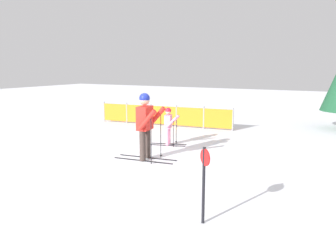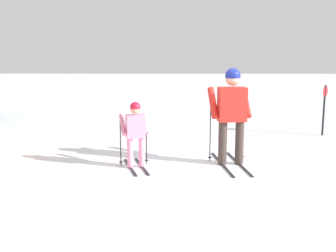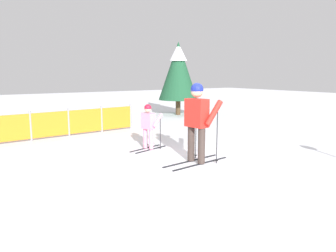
% 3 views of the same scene
% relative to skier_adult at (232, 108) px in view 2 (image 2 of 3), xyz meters
% --- Properties ---
extents(ground_plane, '(60.00, 60.00, 0.00)m').
position_rel_skier_adult_xyz_m(ground_plane, '(-0.08, -0.14, -1.11)').
color(ground_plane, white).
extents(skier_adult, '(1.79, 0.84, 1.85)m').
position_rel_skier_adult_xyz_m(skier_adult, '(0.00, 0.00, 0.00)').
color(skier_adult, black).
rests_on(skier_adult, ground_plane).
extents(skier_child, '(1.20, 0.63, 1.24)m').
position_rel_skier_adult_xyz_m(skier_child, '(-0.25, 1.81, -0.38)').
color(skier_child, black).
rests_on(skier_child, ground_plane).
extents(trail_marker, '(0.23, 0.19, 1.29)m').
position_rel_skier_adult_xyz_m(trail_marker, '(2.82, -2.75, -0.30)').
color(trail_marker, black).
rests_on(trail_marker, ground_plane).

